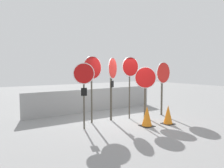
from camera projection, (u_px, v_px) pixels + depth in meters
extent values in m
plane|color=gray|center=(122.00, 120.00, 8.93)|extent=(40.00, 40.00, 0.00)
cube|color=gray|center=(95.00, 100.00, 10.79)|extent=(6.94, 0.12, 1.11)
cylinder|color=#474238|center=(84.00, 97.00, 7.54)|extent=(0.06, 0.06, 2.27)
cylinder|color=white|center=(84.00, 73.00, 7.43)|extent=(0.69, 0.31, 0.74)
cylinder|color=#AD0F0F|center=(84.00, 73.00, 7.42)|extent=(0.63, 0.29, 0.68)
cube|color=black|center=(84.00, 92.00, 7.48)|extent=(0.20, 0.10, 0.28)
cylinder|color=#474238|center=(92.00, 91.00, 8.38)|extent=(0.07, 0.07, 2.51)
cylinder|color=white|center=(92.00, 68.00, 8.28)|extent=(0.88, 0.17, 0.89)
cylinder|color=#AD0F0F|center=(93.00, 68.00, 8.26)|extent=(0.82, 0.16, 0.83)
cylinder|color=#474238|center=(111.00, 89.00, 8.83)|extent=(0.08, 0.08, 2.52)
cylinder|color=white|center=(113.00, 68.00, 8.74)|extent=(0.72, 0.49, 0.85)
cylinder|color=red|center=(113.00, 68.00, 8.74)|extent=(0.67, 0.46, 0.79)
cube|color=black|center=(113.00, 84.00, 8.79)|extent=(0.18, 0.13, 0.26)
cylinder|color=#474238|center=(129.00, 88.00, 9.14)|extent=(0.06, 0.06, 2.56)
cylinder|color=white|center=(130.00, 67.00, 9.03)|extent=(0.81, 0.08, 0.81)
cylinder|color=#AD0F0F|center=(131.00, 67.00, 9.02)|extent=(0.75, 0.07, 0.75)
cylinder|color=#474238|center=(145.00, 95.00, 9.36)|extent=(0.09, 0.09, 1.95)
cylinder|color=white|center=(145.00, 78.00, 9.24)|extent=(0.76, 0.54, 0.91)
cylinder|color=red|center=(145.00, 78.00, 9.22)|extent=(0.71, 0.51, 0.85)
cylinder|color=#474238|center=(162.00, 90.00, 9.84)|extent=(0.08, 0.08, 2.24)
cylinder|color=white|center=(163.00, 73.00, 9.73)|extent=(0.94, 0.13, 0.95)
cylinder|color=red|center=(164.00, 73.00, 9.72)|extent=(0.89, 0.13, 0.89)
cube|color=black|center=(168.00, 124.00, 8.32)|extent=(0.42, 0.42, 0.02)
cone|color=orange|center=(168.00, 114.00, 8.30)|extent=(0.35, 0.35, 0.71)
cube|color=black|center=(147.00, 126.00, 8.00)|extent=(0.45, 0.45, 0.02)
cone|color=orange|center=(147.00, 116.00, 7.97)|extent=(0.37, 0.37, 0.73)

